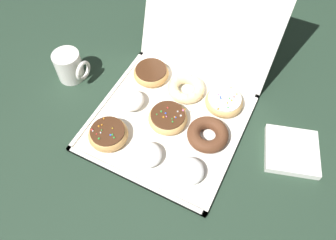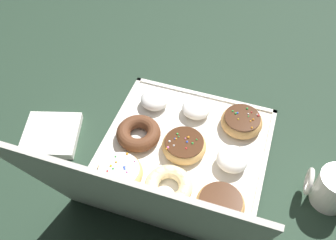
{
  "view_description": "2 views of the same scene",
  "coord_description": "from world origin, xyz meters",
  "px_view_note": "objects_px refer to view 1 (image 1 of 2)",
  "views": [
    {
      "loc": [
        0.25,
        -0.49,
        0.83
      ],
      "look_at": [
        0.01,
        -0.02,
        0.05
      ],
      "focal_mm": 35.06,
      "sensor_mm": 36.0,
      "label": 1
    },
    {
      "loc": [
        -0.15,
        0.58,
        0.83
      ],
      "look_at": [
        0.06,
        -0.04,
        0.06
      ],
      "focal_mm": 40.95,
      "sensor_mm": 36.0,
      "label": 2
    }
  ],
  "objects_px": {
    "powdered_filled_donut_2": "(189,171)",
    "chocolate_cake_ring_donut_5": "(207,135)",
    "sprinkle_donut_0": "(108,134)",
    "coffee_mug": "(70,66)",
    "sprinkle_donut_4": "(170,117)",
    "powdered_filled_donut_3": "(131,100)",
    "cruller_donut_7": "(186,88)",
    "sprinkle_donut_8": "(224,101)",
    "donut_box": "(168,122)",
    "chocolate_frosted_donut_6": "(151,73)",
    "napkin_stack": "(292,151)",
    "powdered_filled_donut_1": "(147,155)"
  },
  "relations": [
    {
      "from": "powdered_filled_donut_2",
      "to": "chocolate_cake_ring_donut_5",
      "type": "distance_m",
      "value": 0.13
    },
    {
      "from": "sprinkle_donut_0",
      "to": "coffee_mug",
      "type": "distance_m",
      "value": 0.29
    },
    {
      "from": "sprinkle_donut_0",
      "to": "sprinkle_donut_4",
      "type": "bearing_deg",
      "value": 45.52
    },
    {
      "from": "powdered_filled_donut_2",
      "to": "powdered_filled_donut_3",
      "type": "height_order",
      "value": "powdered_filled_donut_3"
    },
    {
      "from": "cruller_donut_7",
      "to": "sprinkle_donut_8",
      "type": "xyz_separation_m",
      "value": [
        0.13,
        0.0,
        0.0
      ]
    },
    {
      "from": "donut_box",
      "to": "powdered_filled_donut_2",
      "type": "distance_m",
      "value": 0.18
    },
    {
      "from": "powdered_filled_donut_2",
      "to": "cruller_donut_7",
      "type": "height_order",
      "value": "powdered_filled_donut_2"
    },
    {
      "from": "donut_box",
      "to": "chocolate_cake_ring_donut_5",
      "type": "bearing_deg",
      "value": -1.48
    },
    {
      "from": "sprinkle_donut_4",
      "to": "sprinkle_donut_8",
      "type": "height_order",
      "value": "same"
    },
    {
      "from": "donut_box",
      "to": "cruller_donut_7",
      "type": "relative_size",
      "value": 3.65
    },
    {
      "from": "sprinkle_donut_4",
      "to": "cruller_donut_7",
      "type": "distance_m",
      "value": 0.12
    },
    {
      "from": "powdered_filled_donut_3",
      "to": "sprinkle_donut_8",
      "type": "height_order",
      "value": "powdered_filled_donut_3"
    },
    {
      "from": "donut_box",
      "to": "cruller_donut_7",
      "type": "xyz_separation_m",
      "value": [
        0.0,
        0.13,
        0.02
      ]
    },
    {
      "from": "powdered_filled_donut_2",
      "to": "powdered_filled_donut_3",
      "type": "bearing_deg",
      "value": 152.44
    },
    {
      "from": "chocolate_frosted_donut_6",
      "to": "napkin_stack",
      "type": "height_order",
      "value": "chocolate_frosted_donut_6"
    },
    {
      "from": "sprinkle_donut_8",
      "to": "napkin_stack",
      "type": "bearing_deg",
      "value": -15.38
    },
    {
      "from": "powdered_filled_donut_1",
      "to": "sprinkle_donut_8",
      "type": "bearing_deg",
      "value": 65.53
    },
    {
      "from": "chocolate_cake_ring_donut_5",
      "to": "napkin_stack",
      "type": "distance_m",
      "value": 0.24
    },
    {
      "from": "powdered_filled_donut_1",
      "to": "sprinkle_donut_4",
      "type": "distance_m",
      "value": 0.14
    },
    {
      "from": "sprinkle_donut_8",
      "to": "sprinkle_donut_0",
      "type": "bearing_deg",
      "value": -134.31
    },
    {
      "from": "cruller_donut_7",
      "to": "sprinkle_donut_8",
      "type": "bearing_deg",
      "value": 1.57
    },
    {
      "from": "napkin_stack",
      "to": "cruller_donut_7",
      "type": "bearing_deg",
      "value": 170.42
    },
    {
      "from": "powdered_filled_donut_2",
      "to": "napkin_stack",
      "type": "xyz_separation_m",
      "value": [
        0.23,
        0.2,
        -0.02
      ]
    },
    {
      "from": "sprinkle_donut_8",
      "to": "chocolate_cake_ring_donut_5",
      "type": "bearing_deg",
      "value": -89.4
    },
    {
      "from": "powdered_filled_donut_1",
      "to": "napkin_stack",
      "type": "height_order",
      "value": "powdered_filled_donut_1"
    },
    {
      "from": "powdered_filled_donut_1",
      "to": "chocolate_frosted_donut_6",
      "type": "distance_m",
      "value": 0.3
    },
    {
      "from": "sprinkle_donut_0",
      "to": "chocolate_cake_ring_donut_5",
      "type": "height_order",
      "value": "sprinkle_donut_0"
    },
    {
      "from": "napkin_stack",
      "to": "donut_box",
      "type": "bearing_deg",
      "value": -169.36
    },
    {
      "from": "sprinkle_donut_0",
      "to": "coffee_mug",
      "type": "height_order",
      "value": "coffee_mug"
    },
    {
      "from": "sprinkle_donut_8",
      "to": "napkin_stack",
      "type": "xyz_separation_m",
      "value": [
        0.23,
        -0.06,
        -0.02
      ]
    },
    {
      "from": "chocolate_cake_ring_donut_5",
      "to": "coffee_mug",
      "type": "height_order",
      "value": "coffee_mug"
    },
    {
      "from": "powdered_filled_donut_3",
      "to": "cruller_donut_7",
      "type": "height_order",
      "value": "powdered_filled_donut_3"
    },
    {
      "from": "sprinkle_donut_4",
      "to": "coffee_mug",
      "type": "height_order",
      "value": "coffee_mug"
    },
    {
      "from": "chocolate_cake_ring_donut_5",
      "to": "cruller_donut_7",
      "type": "distance_m",
      "value": 0.18
    },
    {
      "from": "powdered_filled_donut_1",
      "to": "napkin_stack",
      "type": "relative_size",
      "value": 0.55
    },
    {
      "from": "cruller_donut_7",
      "to": "powdered_filled_donut_3",
      "type": "bearing_deg",
      "value": -136.76
    },
    {
      "from": "cruller_donut_7",
      "to": "sprinkle_donut_8",
      "type": "distance_m",
      "value": 0.13
    },
    {
      "from": "powdered_filled_donut_1",
      "to": "cruller_donut_7",
      "type": "bearing_deg",
      "value": 91.0
    },
    {
      "from": "powdered_filled_donut_1",
      "to": "coffee_mug",
      "type": "distance_m",
      "value": 0.41
    },
    {
      "from": "coffee_mug",
      "to": "napkin_stack",
      "type": "height_order",
      "value": "coffee_mug"
    },
    {
      "from": "powdered_filled_donut_2",
      "to": "sprinkle_donut_8",
      "type": "relative_size",
      "value": 0.7
    },
    {
      "from": "powdered_filled_donut_2",
      "to": "chocolate_frosted_donut_6",
      "type": "bearing_deg",
      "value": 134.32
    },
    {
      "from": "powdered_filled_donut_1",
      "to": "chocolate_cake_ring_donut_5",
      "type": "height_order",
      "value": "powdered_filled_donut_1"
    },
    {
      "from": "coffee_mug",
      "to": "powdered_filled_donut_3",
      "type": "bearing_deg",
      "value": -4.62
    },
    {
      "from": "chocolate_cake_ring_donut_5",
      "to": "powdered_filled_donut_2",
      "type": "bearing_deg",
      "value": -89.8
    },
    {
      "from": "coffee_mug",
      "to": "powdered_filled_donut_2",
      "type": "bearing_deg",
      "value": -17.23
    },
    {
      "from": "powdered_filled_donut_3",
      "to": "cruller_donut_7",
      "type": "xyz_separation_m",
      "value": [
        0.13,
        0.12,
        -0.0
      ]
    },
    {
      "from": "powdered_filled_donut_2",
      "to": "chocolate_cake_ring_donut_5",
      "type": "height_order",
      "value": "powdered_filled_donut_2"
    },
    {
      "from": "sprinkle_donut_8",
      "to": "napkin_stack",
      "type": "distance_m",
      "value": 0.24
    },
    {
      "from": "chocolate_cake_ring_donut_5",
      "to": "chocolate_frosted_donut_6",
      "type": "height_order",
      "value": "chocolate_cake_ring_donut_5"
    }
  ]
}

